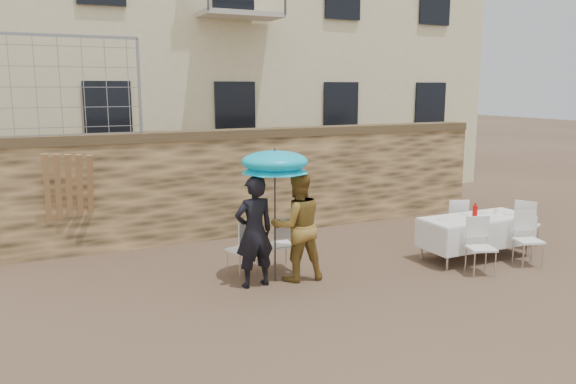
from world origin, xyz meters
name	(u,v)px	position (x,y,z in m)	size (l,w,h in m)	color
ground	(332,327)	(0.00, 0.00, 0.00)	(80.00, 80.00, 0.00)	brown
stone_wall	(213,185)	(0.00, 5.00, 1.10)	(13.00, 0.50, 2.20)	olive
chain_link_fence	(48,87)	(-3.00, 5.00, 3.10)	(3.20, 0.06, 1.80)	gray
man_suit	(254,232)	(-0.34, 1.87, 0.88)	(0.64, 0.42, 1.77)	black
woman_dress	(297,226)	(0.41, 1.87, 0.90)	(0.88, 0.68, 1.80)	gold
umbrella	(275,166)	(0.06, 1.97, 1.89)	(1.11, 1.11, 2.00)	#3F3F44
couple_chair_left	(242,248)	(-0.34, 2.42, 0.48)	(0.48, 0.48, 0.96)	white
couple_chair_right	(280,243)	(0.36, 2.42, 0.48)	(0.48, 0.48, 0.96)	white
banquet_table	(477,219)	(3.89, 1.52, 0.73)	(2.10, 0.85, 0.78)	white
soda_bottle	(475,213)	(3.69, 1.37, 0.91)	(0.09, 0.09, 0.26)	red
table_chair_front_left	(481,247)	(3.29, 0.77, 0.48)	(0.48, 0.48, 0.96)	white
table_chair_front_right	(529,239)	(4.39, 0.77, 0.48)	(0.48, 0.48, 0.96)	white
table_chair_back	(454,222)	(4.09, 2.32, 0.48)	(0.48, 0.48, 0.96)	white
table_chair_side	(527,224)	(5.29, 1.62, 0.48)	(0.48, 0.48, 0.96)	white
wood_planks	(66,205)	(-2.86, 4.69, 1.00)	(0.70, 0.20, 2.00)	#A37749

